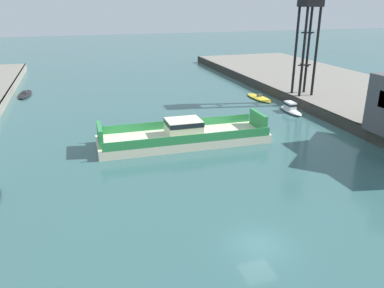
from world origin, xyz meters
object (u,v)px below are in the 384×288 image
at_px(chain_ferry, 184,136).
at_px(moored_boat_near_right, 291,108).
at_px(moored_boat_mid_right, 25,94).
at_px(moored_boat_near_left, 259,98).
at_px(crane_tower, 309,15).

height_order(chain_ferry, moored_boat_near_right, chain_ferry).
bearing_deg(moored_boat_mid_right, moored_boat_near_left, -20.65).
distance_m(moored_boat_mid_right, crane_tower, 55.03).
distance_m(moored_boat_near_left, moored_boat_mid_right, 45.72).
distance_m(moored_boat_near_left, moored_boat_near_right, 9.97).
bearing_deg(chain_ferry, moored_boat_mid_right, 122.54).
xyz_separation_m(moored_boat_mid_right, crane_tower, (48.41, -21.50, 14.92)).
distance_m(moored_boat_near_left, crane_tower, 16.85).
distance_m(chain_ferry, moored_boat_near_left, 27.88).
relative_size(chain_ferry, moored_boat_mid_right, 2.74).
height_order(moored_boat_near_right, crane_tower, crane_tower).
relative_size(moored_boat_near_right, moored_boat_mid_right, 0.78).
bearing_deg(chain_ferry, moored_boat_near_right, 23.33).
xyz_separation_m(moored_boat_near_right, crane_tower, (4.77, 4.55, 14.55)).
bearing_deg(moored_boat_near_left, moored_boat_mid_right, 159.35).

